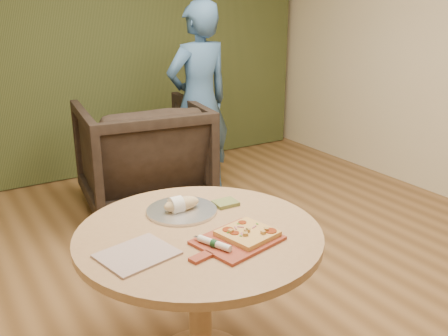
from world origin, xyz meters
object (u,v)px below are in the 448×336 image
object	(u,v)px
serving_tray	(182,211)
person_standing	(199,102)
armchair	(142,150)
cutlery_roll	(214,243)
pedestal_table	(199,258)
bread_roll	(180,204)
flatbread_pizza	(247,233)
pizza_paddle	(236,241)

from	to	relation	value
serving_tray	person_standing	distance (m)	2.14
armchair	person_standing	bearing A→B (deg)	-169.52
cutlery_roll	serving_tray	distance (m)	0.43
serving_tray	armchair	xyz separation A→B (m)	(0.53, 1.80, -0.23)
pedestal_table	bread_roll	distance (m)	0.30
bread_roll	person_standing	size ratio (longest dim) A/B	0.11
cutlery_roll	bread_roll	world-z (taller)	bread_roll
bread_roll	person_standing	xyz separation A→B (m)	(1.12, 1.83, 0.09)
flatbread_pizza	armchair	xyz separation A→B (m)	(0.42, 2.21, -0.25)
serving_tray	armchair	world-z (taller)	armchair
pedestal_table	person_standing	xyz separation A→B (m)	(1.15, 2.06, 0.27)
pedestal_table	pizza_paddle	xyz separation A→B (m)	(0.08, -0.19, 0.15)
pedestal_table	cutlery_roll	distance (m)	0.26
pedestal_table	cutlery_roll	world-z (taller)	cutlery_roll
flatbread_pizza	serving_tray	xyz separation A→B (m)	(-0.12, 0.42, -0.02)
pizza_paddle	serving_tray	distance (m)	0.43
cutlery_roll	person_standing	distance (m)	2.54
pizza_paddle	cutlery_roll	world-z (taller)	cutlery_roll
pedestal_table	bread_roll	bearing A→B (deg)	84.57
flatbread_pizza	cutlery_roll	distance (m)	0.18
bread_roll	armchair	xyz separation A→B (m)	(0.54, 1.80, -0.27)
pedestal_table	armchair	xyz separation A→B (m)	(0.57, 2.03, -0.09)
cutlery_roll	armchair	bearing A→B (deg)	53.73
bread_roll	flatbread_pizza	bearing A→B (deg)	-73.00
flatbread_pizza	bread_roll	world-z (taller)	bread_roll
pizza_paddle	bread_roll	xyz separation A→B (m)	(-0.06, 0.42, 0.04)
flatbread_pizza	cutlery_roll	size ratio (longest dim) A/B	1.36
flatbread_pizza	cutlery_roll	world-z (taller)	flatbread_pizza
bread_roll	person_standing	bearing A→B (deg)	58.39
pedestal_table	flatbread_pizza	world-z (taller)	flatbread_pizza
serving_tray	pedestal_table	bearing A→B (deg)	-97.57
pizza_paddle	armchair	xyz separation A→B (m)	(0.48, 2.22, -0.23)
pizza_paddle	cutlery_roll	xyz separation A→B (m)	(-0.11, -0.01, 0.02)
armchair	bread_roll	bearing A→B (deg)	81.06
armchair	person_standing	world-z (taller)	person_standing
cutlery_roll	armchair	size ratio (longest dim) A/B	0.18
cutlery_roll	bread_roll	distance (m)	0.43
cutlery_roll	bread_roll	xyz separation A→B (m)	(0.05, 0.43, 0.01)
armchair	pizza_paddle	bearing A→B (deg)	85.63
pizza_paddle	armchair	distance (m)	2.28
pedestal_table	cutlery_roll	bearing A→B (deg)	-98.96
armchair	person_standing	distance (m)	0.68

